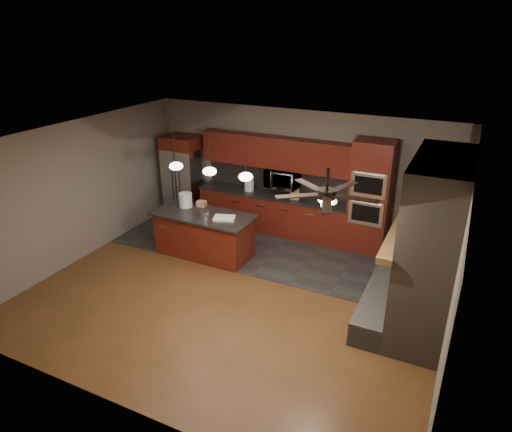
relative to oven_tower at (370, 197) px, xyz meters
The scene contains 22 objects.
ground 3.40m from the oven_tower, 122.27° to the right, with size 7.00×7.00×0.00m, color brown.
ceiling 3.57m from the oven_tower, 122.27° to the right, with size 7.00×6.00×0.02m, color white.
back_wall 1.74m from the oven_tower, 169.75° to the left, with size 7.00×0.02×2.80m, color #6D6357.
right_wall 3.25m from the oven_tower, 56.24° to the right, with size 0.02×6.00×2.80m, color #6D6357.
left_wall 5.86m from the oven_tower, 152.62° to the right, with size 0.02×6.00×2.80m, color #6D6357.
slate_tile_patch 2.26m from the oven_tower, 152.30° to the right, with size 7.00×2.40×0.01m, color #2E2C2A.
fireplace_column 2.66m from the oven_tower, 59.73° to the right, with size 1.30×2.10×2.80m.
back_cabinetry 2.20m from the oven_tower, behind, with size 3.59×0.64×2.20m.
oven_tower is the anchor object (origin of this frame).
microwave 1.98m from the oven_tower, behind, with size 0.73×0.41×0.50m, color silver.
refrigerator 4.54m from the oven_tower, behind, with size 0.86×0.75×2.02m.
kitchen_island 3.51m from the oven_tower, 150.29° to the right, with size 2.11×0.99×0.92m.
white_bucket 3.83m from the oven_tower, 156.81° to the right, with size 0.27×0.27×0.30m, color silver.
paint_can 3.40m from the oven_tower, 147.48° to the right, with size 0.19×0.19×0.12m, color #A6A5AA.
paint_tray 3.02m from the oven_tower, 144.90° to the right, with size 0.42×0.29×0.04m, color white.
cardboard_box 3.51m from the oven_tower, 157.24° to the right, with size 0.19×0.14×0.12m, color #A77456.
counter_bucket 2.79m from the oven_tower, behind, with size 0.22×0.22×0.25m, color white.
counter_box 1.64m from the oven_tower, behind, with size 0.19×0.15×0.22m, color #967B4D.
pendant_left 3.97m from the oven_tower, 149.26° to the right, with size 0.26×0.26×0.92m.
pendant_center 3.37m from the oven_tower, 142.53° to the right, with size 0.26×0.26×0.92m.
pendant_right 2.83m from the oven_tower, 132.87° to the right, with size 0.26×0.26×0.92m.
ceiling_fan 3.72m from the oven_tower, 88.36° to the right, with size 1.27×1.33×0.41m.
Camera 1 is at (3.39, -6.22, 4.52)m, focal length 32.00 mm.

